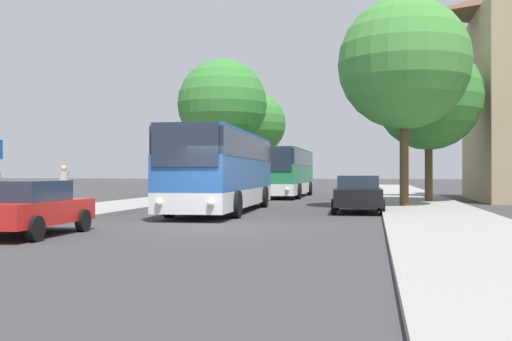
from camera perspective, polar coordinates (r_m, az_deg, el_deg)
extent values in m
plane|color=#38383A|center=(18.16, -3.88, -5.38)|extent=(300.00, 300.00, 0.00)
cube|color=gray|center=(21.07, -22.65, -4.44)|extent=(4.00, 120.00, 0.15)
cube|color=gray|center=(17.69, 18.70, -5.26)|extent=(4.00, 120.00, 0.15)
cube|color=silver|center=(25.11, -3.19, -2.52)|extent=(2.90, 11.62, 0.70)
cube|color=#285BA8|center=(25.09, -3.18, -0.30)|extent=(2.90, 11.62, 1.25)
cube|color=#232D3D|center=(25.12, -3.18, 2.21)|extent=(2.92, 11.39, 0.95)
cube|color=#285BA8|center=(25.15, -3.18, 3.43)|extent=(2.84, 11.39, 0.12)
cube|color=#232D3D|center=(19.49, -6.81, 2.48)|extent=(2.24, 0.14, 1.45)
sphere|color=#F4EAC1|center=(19.72, -9.26, -3.04)|extent=(0.24, 0.24, 0.24)
sphere|color=#F4EAC1|center=(19.25, -4.33, -3.12)|extent=(0.24, 0.24, 0.24)
cylinder|color=black|center=(22.09, -8.25, -3.16)|extent=(0.34, 1.01, 1.00)
cylinder|color=black|center=(21.48, -1.91, -3.24)|extent=(0.34, 1.01, 1.00)
cylinder|color=black|center=(28.77, -4.14, -2.48)|extent=(0.34, 1.01, 1.00)
cylinder|color=black|center=(28.30, 0.76, -2.52)|extent=(0.34, 1.01, 1.00)
cube|color=silver|center=(40.57, 2.89, -1.65)|extent=(2.52, 10.95, 0.70)
cube|color=#23844C|center=(40.55, 2.89, -0.33)|extent=(2.52, 10.95, 1.17)
cube|color=#232D3D|center=(40.57, 2.89, 1.17)|extent=(2.54, 10.74, 0.95)
cube|color=#23844C|center=(40.58, 2.89, 1.92)|extent=(2.47, 10.74, 0.12)
cube|color=#232D3D|center=(35.13, 1.59, 1.14)|extent=(2.25, 0.06, 1.45)
sphere|color=#F4EAC1|center=(35.27, 0.18, -1.81)|extent=(0.24, 0.24, 0.24)
sphere|color=#F4EAC1|center=(34.97, 3.00, -1.82)|extent=(0.24, 0.24, 0.24)
cylinder|color=black|center=(37.54, 0.27, -1.96)|extent=(0.30, 1.00, 1.00)
cylinder|color=black|center=(37.15, 4.06, -1.98)|extent=(0.30, 1.00, 1.00)
cylinder|color=black|center=(44.01, 1.90, -1.71)|extent=(0.30, 1.00, 1.00)
cylinder|color=black|center=(43.67, 5.14, -1.72)|extent=(0.30, 1.00, 1.00)
cube|color=red|center=(16.61, -20.99, -3.74)|extent=(2.01, 4.07, 0.59)
cube|color=#232D3D|center=(16.45, -21.27, -1.83)|extent=(1.73, 2.14, 0.52)
cylinder|color=black|center=(18.19, -21.57, -4.37)|extent=(0.22, 0.62, 0.62)
cylinder|color=black|center=(17.28, -16.14, -4.60)|extent=(0.22, 0.62, 0.62)
cylinder|color=black|center=(15.08, -20.29, -5.23)|extent=(0.22, 0.62, 0.62)
cube|color=black|center=(24.92, 9.69, -2.47)|extent=(1.96, 4.42, 0.69)
cube|color=#232D3D|center=(25.07, 9.69, -1.07)|extent=(1.69, 2.32, 0.52)
cylinder|color=black|center=(23.60, 11.94, -3.43)|extent=(0.22, 0.63, 0.62)
cylinder|color=black|center=(23.59, 7.45, -3.44)|extent=(0.22, 0.63, 0.62)
cylinder|color=black|center=(26.30, 11.70, -3.10)|extent=(0.22, 0.63, 0.62)
cylinder|color=black|center=(26.30, 7.67, -3.11)|extent=(0.22, 0.63, 0.62)
cylinder|color=#23232D|center=(23.31, -17.83, -2.83)|extent=(0.30, 0.30, 0.84)
cylinder|color=#B2A899|center=(23.29, -17.83, -0.94)|extent=(0.36, 0.36, 0.70)
sphere|color=tan|center=(23.29, -17.83, 0.20)|extent=(0.23, 0.23, 0.23)
cylinder|color=#513D23|center=(44.96, -3.23, 0.52)|extent=(0.40, 0.40, 4.15)
sphere|color=#387F33|center=(45.26, -3.22, 6.35)|extent=(6.72, 6.72, 6.72)
cylinder|color=brown|center=(54.31, -0.08, 0.24)|extent=(0.40, 0.40, 3.87)
sphere|color=#387F33|center=(54.49, -0.08, 4.49)|extent=(5.59, 5.59, 5.59)
cylinder|color=#513D23|center=(27.88, 13.93, 1.05)|extent=(0.40, 0.40, 4.20)
sphere|color=#428938|center=(28.31, 13.92, 9.87)|extent=(5.98, 5.98, 5.98)
cylinder|color=#513D23|center=(32.70, 16.12, 0.15)|extent=(0.40, 0.40, 3.38)
sphere|color=#387F33|center=(32.94, 16.12, 6.73)|extent=(5.56, 5.56, 5.56)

